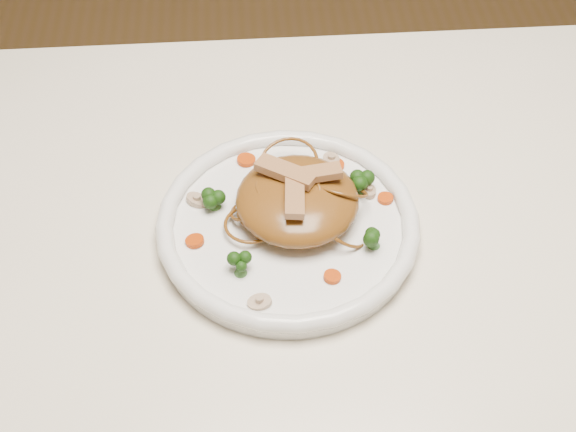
{
  "coord_description": "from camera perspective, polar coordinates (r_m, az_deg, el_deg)",
  "views": [
    {
      "loc": [
        -0.11,
        -0.57,
        1.45
      ],
      "look_at": [
        -0.07,
        0.03,
        0.78
      ],
      "focal_mm": 51.01,
      "sensor_mm": 36.0,
      "label": 1
    }
  ],
  "objects": [
    {
      "name": "noodle_mound",
      "position": [
        0.9,
        0.65,
        1.14
      ],
      "size": [
        0.16,
        0.16,
        0.04
      ],
      "primitive_type": "ellipsoid",
      "rotation": [
        0.0,
        0.0,
        -0.21
      ],
      "color": "brown",
      "rests_on": "plate"
    },
    {
      "name": "mushroom_1",
      "position": [
        0.94,
        5.7,
        1.7
      ],
      "size": [
        0.02,
        0.02,
        0.01
      ],
      "primitive_type": "cylinder",
      "rotation": [
        0.0,
        0.0,
        1.49
      ],
      "color": "beige",
      "rests_on": "plate"
    },
    {
      "name": "mushroom_3",
      "position": [
        0.97,
        3.04,
        3.94
      ],
      "size": [
        0.03,
        0.03,
        0.01
      ],
      "primitive_type": "cylinder",
      "rotation": [
        0.0,
        0.0,
        1.78
      ],
      "color": "beige",
      "rests_on": "plate"
    },
    {
      "name": "chicken_b",
      "position": [
        0.89,
        -0.16,
        3.11
      ],
      "size": [
        0.07,
        0.06,
        0.01
      ],
      "primitive_type": "cube",
      "rotation": [
        0.0,
        0.0,
        2.56
      ],
      "color": "tan",
      "rests_on": "noodle_mound"
    },
    {
      "name": "plate",
      "position": [
        0.91,
        0.0,
        -0.92
      ],
      "size": [
        0.33,
        0.33,
        0.02
      ],
      "primitive_type": "cylinder",
      "rotation": [
        0.0,
        0.0,
        0.13
      ],
      "color": "white",
      "rests_on": "table"
    },
    {
      "name": "broccoli_1",
      "position": [
        0.92,
        -5.15,
        1.21
      ],
      "size": [
        0.03,
        0.03,
        0.03
      ],
      "primitive_type": null,
      "rotation": [
        0.0,
        0.0,
        0.15
      ],
      "color": "#19440E",
      "rests_on": "plate"
    },
    {
      "name": "chicken_a",
      "position": [
        0.89,
        1.76,
        2.94
      ],
      "size": [
        0.06,
        0.03,
        0.01
      ],
      "primitive_type": "cube",
      "rotation": [
        0.0,
        0.0,
        0.09
      ],
      "color": "tan",
      "rests_on": "noodle_mound"
    },
    {
      "name": "mushroom_2",
      "position": [
        0.93,
        -6.34,
        1.11
      ],
      "size": [
        0.04,
        0.04,
        0.01
      ],
      "primitive_type": "cylinder",
      "rotation": [
        0.0,
        0.0,
        -0.54
      ],
      "color": "beige",
      "rests_on": "plate"
    },
    {
      "name": "chicken_c",
      "position": [
        0.87,
        0.46,
        1.47
      ],
      "size": [
        0.03,
        0.06,
        0.01
      ],
      "primitive_type": "cube",
      "rotation": [
        0.0,
        0.0,
        4.64
      ],
      "color": "tan",
      "rests_on": "noodle_mound"
    },
    {
      "name": "carrot_4",
      "position": [
        0.86,
        3.11,
        -4.24
      ],
      "size": [
        0.02,
        0.02,
        0.0
      ],
      "primitive_type": "cylinder",
      "rotation": [
        0.0,
        0.0,
        0.38
      ],
      "color": "#B43406",
      "rests_on": "plate"
    },
    {
      "name": "broccoli_2",
      "position": [
        0.85,
        -3.36,
        -3.4
      ],
      "size": [
        0.03,
        0.03,
        0.03
      ],
      "primitive_type": null,
      "rotation": [
        0.0,
        0.0,
        -0.2
      ],
      "color": "#19440E",
      "rests_on": "plate"
    },
    {
      "name": "carrot_2",
      "position": [
        0.94,
        6.8,
        1.23
      ],
      "size": [
        0.02,
        0.02,
        0.0
      ],
      "primitive_type": "cylinder",
      "rotation": [
        0.0,
        0.0,
        0.33
      ],
      "color": "#B43406",
      "rests_on": "plate"
    },
    {
      "name": "table",
      "position": [
        0.98,
        4.3,
        -6.18
      ],
      "size": [
        1.2,
        0.8,
        0.75
      ],
      "color": "#F4E9CF",
      "rests_on": "ground"
    },
    {
      "name": "broccoli_3",
      "position": [
        0.88,
        6.07,
        -1.39
      ],
      "size": [
        0.03,
        0.03,
        0.03
      ],
      "primitive_type": null,
      "rotation": [
        0.0,
        0.0,
        0.18
      ],
      "color": "#19440E",
      "rests_on": "plate"
    },
    {
      "name": "carrot_1",
      "position": [
        0.89,
        -6.52,
        -1.73
      ],
      "size": [
        0.02,
        0.02,
        0.0
      ],
      "primitive_type": "cylinder",
      "rotation": [
        0.0,
        0.0,
        -0.08
      ],
      "color": "#B43406",
      "rests_on": "plate"
    },
    {
      "name": "mushroom_0",
      "position": [
        0.84,
        -1.99,
        -6.01
      ],
      "size": [
        0.03,
        0.03,
        0.01
      ],
      "primitive_type": "cylinder",
      "rotation": [
        0.0,
        0.0,
        0.04
      ],
      "color": "beige",
      "rests_on": "plate"
    },
    {
      "name": "carrot_0",
      "position": [
        0.97,
        3.3,
        3.58
      ],
      "size": [
        0.02,
        0.02,
        0.0
      ],
      "primitive_type": "cylinder",
      "rotation": [
        0.0,
        0.0,
        0.07
      ],
      "color": "#B43406",
      "rests_on": "plate"
    },
    {
      "name": "carrot_3",
      "position": [
        0.98,
        -2.93,
        3.93
      ],
      "size": [
        0.03,
        0.03,
        0.0
      ],
      "primitive_type": "cylinder",
      "rotation": [
        0.0,
        0.0,
        0.33
      ],
      "color": "#B43406",
      "rests_on": "plate"
    },
    {
      "name": "broccoli_0",
      "position": [
        0.94,
        5.15,
        2.28
      ],
      "size": [
        0.03,
        0.03,
        0.03
      ],
      "primitive_type": null,
      "rotation": [
        0.0,
        0.0,
        0.39
      ],
      "color": "#19440E",
      "rests_on": "plate"
    }
  ]
}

